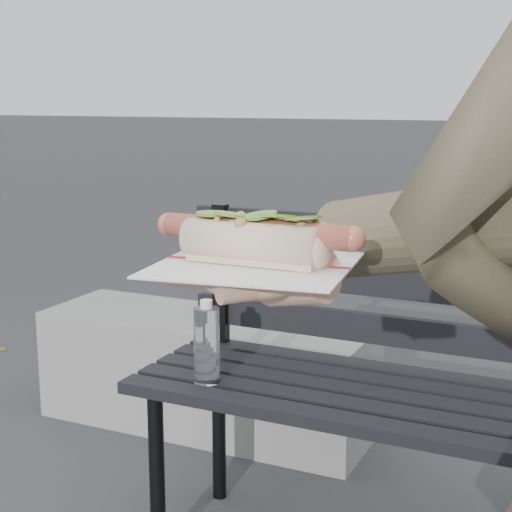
# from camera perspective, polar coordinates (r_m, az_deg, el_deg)

# --- Properties ---
(park_bench) EXTENTS (1.50, 0.44, 0.88)m
(park_bench) POSITION_cam_1_polar(r_m,az_deg,el_deg) (1.95, 13.20, -8.31)
(park_bench) COLOR black
(park_bench) RESTS_ON ground
(concrete_block) EXTENTS (1.20, 0.40, 0.40)m
(concrete_block) POSITION_cam_1_polar(r_m,az_deg,el_deg) (2.87, -3.63, -8.39)
(concrete_block) COLOR slate
(concrete_block) RESTS_ON ground
(held_hotdog) EXTENTS (0.63, 0.31, 0.20)m
(held_hotdog) POSITION_cam_1_polar(r_m,az_deg,el_deg) (0.78, 15.51, 1.99)
(held_hotdog) COLOR #46402F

